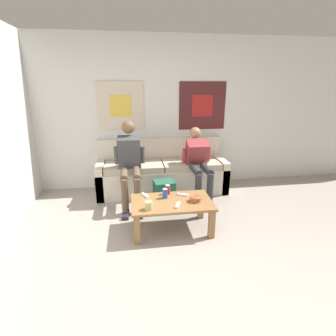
{
  "coord_description": "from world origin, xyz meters",
  "views": [
    {
      "loc": [
        -0.43,
        -2.16,
        1.8
      ],
      "look_at": [
        0.07,
        1.22,
        0.68
      ],
      "focal_mm": 28.0,
      "sensor_mm": 36.0,
      "label": 1
    }
  ],
  "objects_px": {
    "person_seated_teen": "(199,161)",
    "drink_can_blue": "(165,193)",
    "ceramic_bowl": "(195,199)",
    "person_seated_adult": "(130,160)",
    "backpack": "(164,196)",
    "game_controller_near_right": "(178,205)",
    "drink_can_red": "(168,190)",
    "couch": "(162,174)",
    "pillar_candle": "(149,205)",
    "game_controller_near_left": "(145,195)",
    "coffee_table": "(172,206)",
    "game_controller_far_center": "(183,195)"
  },
  "relations": [
    {
      "from": "backpack",
      "to": "drink_can_red",
      "type": "height_order",
      "value": "drink_can_red"
    },
    {
      "from": "ceramic_bowl",
      "to": "game_controller_near_right",
      "type": "bearing_deg",
      "value": -158.94
    },
    {
      "from": "coffee_table",
      "to": "drink_can_blue",
      "type": "height_order",
      "value": "drink_can_blue"
    },
    {
      "from": "person_seated_teen",
      "to": "drink_can_blue",
      "type": "xyz_separation_m",
      "value": [
        -0.65,
        -0.81,
        -0.16
      ]
    },
    {
      "from": "coffee_table",
      "to": "game_controller_near_left",
      "type": "relative_size",
      "value": 6.95
    },
    {
      "from": "game_controller_near_left",
      "to": "drink_can_red",
      "type": "bearing_deg",
      "value": 5.28
    },
    {
      "from": "person_seated_adult",
      "to": "backpack",
      "type": "xyz_separation_m",
      "value": [
        0.48,
        -0.3,
        -0.48
      ]
    },
    {
      "from": "person_seated_adult",
      "to": "game_controller_near_right",
      "type": "xyz_separation_m",
      "value": [
        0.54,
        -1.03,
        -0.27
      ]
    },
    {
      "from": "game_controller_near_right",
      "to": "game_controller_far_center",
      "type": "distance_m",
      "value": 0.31
    },
    {
      "from": "ceramic_bowl",
      "to": "pillar_candle",
      "type": "relative_size",
      "value": 1.28
    },
    {
      "from": "drink_can_red",
      "to": "person_seated_teen",
      "type": "bearing_deg",
      "value": 49.21
    },
    {
      "from": "ceramic_bowl",
      "to": "game_controller_far_center",
      "type": "height_order",
      "value": "ceramic_bowl"
    },
    {
      "from": "person_seated_teen",
      "to": "ceramic_bowl",
      "type": "distance_m",
      "value": 1.03
    },
    {
      "from": "ceramic_bowl",
      "to": "pillar_candle",
      "type": "height_order",
      "value": "pillar_candle"
    },
    {
      "from": "pillar_candle",
      "to": "game_controller_near_right",
      "type": "bearing_deg",
      "value": 6.26
    },
    {
      "from": "person_seated_adult",
      "to": "ceramic_bowl",
      "type": "distance_m",
      "value": 1.25
    },
    {
      "from": "person_seated_adult",
      "to": "person_seated_teen",
      "type": "bearing_deg",
      "value": 1.37
    },
    {
      "from": "person_seated_adult",
      "to": "game_controller_near_right",
      "type": "height_order",
      "value": "person_seated_adult"
    },
    {
      "from": "person_seated_teen",
      "to": "drink_can_blue",
      "type": "relative_size",
      "value": 8.95
    },
    {
      "from": "backpack",
      "to": "drink_can_red",
      "type": "bearing_deg",
      "value": -90.71
    },
    {
      "from": "coffee_table",
      "to": "ceramic_bowl",
      "type": "height_order",
      "value": "ceramic_bowl"
    },
    {
      "from": "ceramic_bowl",
      "to": "game_controller_near_right",
      "type": "distance_m",
      "value": 0.26
    },
    {
      "from": "pillar_candle",
      "to": "drink_can_blue",
      "type": "xyz_separation_m",
      "value": [
        0.23,
        0.29,
        0.01
      ]
    },
    {
      "from": "couch",
      "to": "game_controller_near_left",
      "type": "distance_m",
      "value": 1.15
    },
    {
      "from": "backpack",
      "to": "couch",
      "type": "bearing_deg",
      "value": 85.38
    },
    {
      "from": "person_seated_adult",
      "to": "drink_can_red",
      "type": "distance_m",
      "value": 0.85
    },
    {
      "from": "couch",
      "to": "backpack",
      "type": "distance_m",
      "value": 0.7
    },
    {
      "from": "backpack",
      "to": "game_controller_near_left",
      "type": "height_order",
      "value": "backpack"
    },
    {
      "from": "person_seated_teen",
      "to": "couch",
      "type": "bearing_deg",
      "value": 145.27
    },
    {
      "from": "backpack",
      "to": "game_controller_near_left",
      "type": "relative_size",
      "value": 3.0
    },
    {
      "from": "couch",
      "to": "pillar_candle",
      "type": "relative_size",
      "value": 19.36
    },
    {
      "from": "person_seated_adult",
      "to": "pillar_candle",
      "type": "height_order",
      "value": "person_seated_adult"
    },
    {
      "from": "drink_can_red",
      "to": "game_controller_far_center",
      "type": "height_order",
      "value": "drink_can_red"
    },
    {
      "from": "ceramic_bowl",
      "to": "coffee_table",
      "type": "bearing_deg",
      "value": 171.16
    },
    {
      "from": "backpack",
      "to": "game_controller_near_right",
      "type": "relative_size",
      "value": 2.97
    },
    {
      "from": "drink_can_blue",
      "to": "ceramic_bowl",
      "type": "bearing_deg",
      "value": -23.69
    },
    {
      "from": "coffee_table",
      "to": "ceramic_bowl",
      "type": "relative_size",
      "value": 7.05
    },
    {
      "from": "couch",
      "to": "game_controller_far_center",
      "type": "height_order",
      "value": "couch"
    },
    {
      "from": "game_controller_near_left",
      "to": "pillar_candle",
      "type": "bearing_deg",
      "value": -87.43
    },
    {
      "from": "ceramic_bowl",
      "to": "game_controller_near_left",
      "type": "xyz_separation_m",
      "value": [
        -0.6,
        0.25,
        -0.02
      ]
    },
    {
      "from": "couch",
      "to": "game_controller_far_center",
      "type": "relative_size",
      "value": 14.94
    },
    {
      "from": "coffee_table",
      "to": "drink_can_red",
      "type": "relative_size",
      "value": 8.08
    },
    {
      "from": "person_seated_adult",
      "to": "game_controller_far_center",
      "type": "xyz_separation_m",
      "value": [
        0.66,
        -0.75,
        -0.27
      ]
    },
    {
      "from": "pillar_candle",
      "to": "drink_can_blue",
      "type": "relative_size",
      "value": 0.9
    },
    {
      "from": "pillar_candle",
      "to": "drink_can_red",
      "type": "relative_size",
      "value": 0.9
    },
    {
      "from": "ceramic_bowl",
      "to": "game_controller_near_right",
      "type": "height_order",
      "value": "ceramic_bowl"
    },
    {
      "from": "pillar_candle",
      "to": "backpack",
      "type": "bearing_deg",
      "value": 69.69
    },
    {
      "from": "game_controller_near_left",
      "to": "game_controller_near_right",
      "type": "distance_m",
      "value": 0.5
    },
    {
      "from": "coffee_table",
      "to": "pillar_candle",
      "type": "relative_size",
      "value": 8.99
    },
    {
      "from": "game_controller_near_left",
      "to": "coffee_table",
      "type": "bearing_deg",
      "value": -32.96
    }
  ]
}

